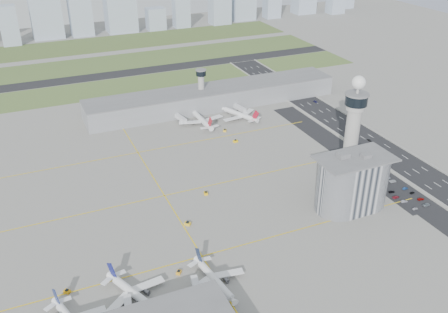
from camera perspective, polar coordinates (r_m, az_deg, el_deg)
name	(u,v)px	position (r m, az deg, el deg)	size (l,w,h in m)	color
ground	(249,207)	(281.63, 2.86, -5.74)	(1000.00, 1000.00, 0.00)	gray
grass_strip_0	(121,87)	(469.47, -11.70, 7.82)	(480.00, 50.00, 0.08)	#526E34
grass_strip_1	(104,64)	(539.65, -13.53, 10.22)	(480.00, 60.00, 0.08)	#42592A
grass_strip_2	(90,45)	(615.76, -15.05, 12.17)	(480.00, 70.00, 0.08)	#4C602D
runway	(112,75)	(503.91, -12.66, 9.09)	(480.00, 22.00, 0.10)	black
highway	(409,167)	(342.15, 20.43, -1.14)	(28.00, 500.00, 0.10)	black
barrier_left	(392,171)	(332.99, 18.67, -1.53)	(0.60, 500.00, 1.20)	#9E9E99
barrier_right	(426,162)	(351.14, 22.12, -0.61)	(0.60, 500.00, 1.20)	#9E9E99
landside_road	(389,182)	(320.18, 18.31, -2.81)	(18.00, 260.00, 0.08)	black
parking_lot	(400,192)	(311.58, 19.44, -3.89)	(20.00, 44.00, 0.10)	black
taxiway_line_h_0	(202,256)	(246.38, -2.53, -11.32)	(260.00, 0.60, 0.01)	yellow
taxiway_line_h_1	(165,196)	(293.02, -6.82, -4.47)	(260.00, 0.60, 0.01)	yellow
taxiway_line_h_2	(138,153)	(343.82, -9.82, 0.45)	(260.00, 0.60, 0.01)	yellow
taxiway_line_v	(165,196)	(293.02, -6.82, -4.47)	(0.60, 260.00, 0.01)	yellow
control_tower	(353,123)	(306.03, 14.56, 3.68)	(14.00, 14.00, 64.50)	#ADAAA5
secondary_tower	(201,85)	(408.09, -2.62, 8.15)	(8.60, 8.60, 31.90)	#ADAAA5
admin_building	(352,183)	(282.61, 14.45, -2.91)	(42.00, 24.00, 33.50)	#B2B2B7
terminal_pier	(214,97)	(413.55, -1.19, 6.83)	(210.00, 32.00, 15.80)	gray
airplane_near_b	(135,291)	(223.87, -10.16, -14.85)	(37.00, 31.45, 10.36)	white
airplane_near_c	(215,277)	(227.60, -0.98, -13.57)	(34.92, 29.68, 9.78)	white
airplane_far_a	(201,116)	(382.13, -2.69, 4.68)	(42.29, 35.95, 11.84)	white
airplane_far_b	(239,111)	(391.00, 1.72, 5.17)	(38.71, 32.90, 10.84)	white
jet_bridge_near_2	(200,302)	(219.29, -2.78, -16.27)	(14.00, 3.00, 5.70)	silver
jet_bridge_far_0	(176,117)	(389.41, -5.46, 4.55)	(14.00, 3.00, 5.70)	silver
jet_bridge_far_1	(235,107)	(406.22, 1.26, 5.67)	(14.00, 3.00, 5.70)	silver
tug_0	(67,291)	(237.04, -17.51, -14.46)	(1.96, 2.86, 1.66)	orange
tug_1	(179,272)	(237.08, -5.19, -13.01)	(1.93, 2.80, 1.63)	orange
tug_2	(188,223)	(267.07, -4.19, -7.62)	(2.28, 3.31, 1.92)	gold
tug_3	(206,193)	(292.06, -2.09, -4.19)	(2.05, 2.98, 1.73)	#FCBA09
tug_4	(225,130)	(369.38, 0.09, 3.02)	(2.16, 3.14, 1.82)	yellow
tug_5	(235,141)	(353.04, 1.32, 1.80)	(2.17, 3.16, 1.84)	yellow
car_lot_0	(415,209)	(298.25, 21.00, -5.58)	(1.31, 3.26, 1.11)	silver
car_lot_1	(404,201)	(302.65, 19.89, -4.83)	(1.37, 3.94, 1.30)	gray
car_lot_2	(396,197)	(305.28, 19.04, -4.40)	(1.88, 4.07, 1.13)	#A62437
car_lot_3	(392,192)	(309.80, 18.62, -3.83)	(1.55, 3.82, 1.11)	black
car_lot_4	(382,187)	(312.93, 17.65, -3.34)	(1.31, 3.25, 1.11)	navy
car_lot_5	(376,181)	(317.62, 16.96, -2.74)	(1.16, 3.32, 1.09)	white
car_lot_6	(426,205)	(304.02, 22.13, -5.12)	(2.11, 4.57, 1.27)	gray
car_lot_7	(421,199)	(308.30, 21.58, -4.54)	(1.67, 4.12, 1.20)	maroon
car_lot_8	(412,193)	(312.91, 20.72, -3.88)	(1.31, 3.25, 1.11)	black
car_lot_9	(405,188)	(315.80, 20.00, -3.44)	(1.26, 3.63, 1.19)	navy
car_lot_10	(393,181)	(320.96, 18.73, -2.68)	(2.09, 4.53, 1.26)	silver
car_lot_11	(388,178)	(323.30, 18.19, -2.36)	(1.74, 4.28, 1.24)	#949BAB
car_hw_1	(369,140)	(369.60, 16.26, 1.80)	(1.17, 3.36, 1.11)	black
car_hw_2	(316,102)	(430.65, 10.42, 6.20)	(1.93, 4.18, 1.16)	navy
car_hw_4	(268,82)	(470.92, 5.05, 8.43)	(1.46, 3.64, 1.24)	#9598AA
skyline_bldg_6	(9,26)	(641.34, -23.36, 13.58)	(20.04, 16.03, 45.20)	#9EADC1
skyline_bldg_7	(45,12)	(660.06, -19.75, 15.27)	(35.76, 28.61, 61.22)	#9EADC1
skyline_bldg_8	(79,1)	(656.93, -16.27, 16.70)	(26.33, 21.06, 83.39)	#9EADC1
skyline_bldg_9	(120,7)	(667.98, -11.81, 16.43)	(36.96, 29.57, 62.11)	#9EADC1
skyline_bldg_10	(156,19)	(673.32, -7.81, 15.33)	(23.01, 18.41, 27.75)	#9EADC1
skyline_bldg_11	(181,12)	(682.06, -4.90, 16.11)	(20.22, 16.18, 38.97)	#9EADC1
skyline_bldg_12	(220,6)	(698.30, -0.49, 16.81)	(26.14, 20.92, 46.89)	#9EADC1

